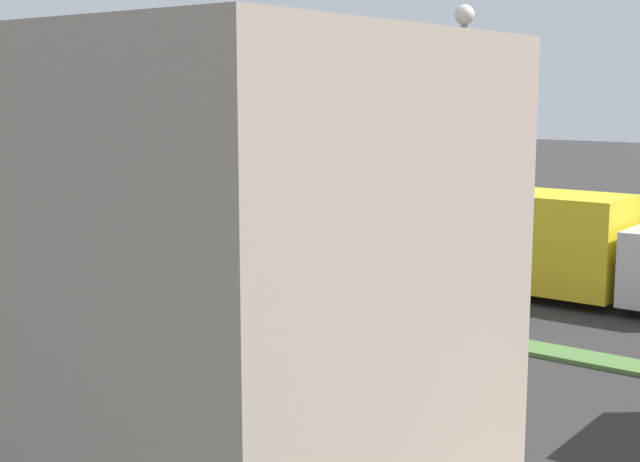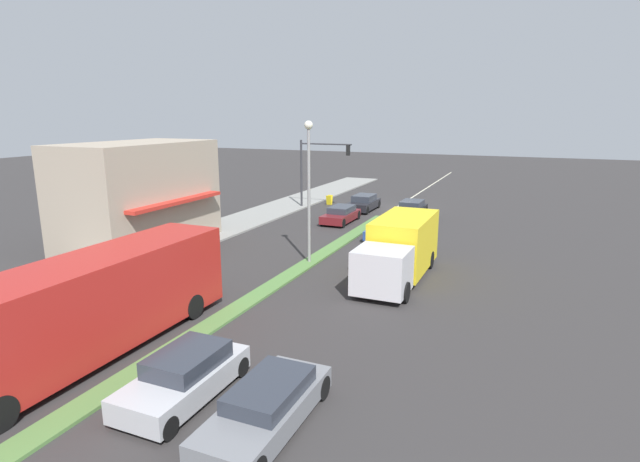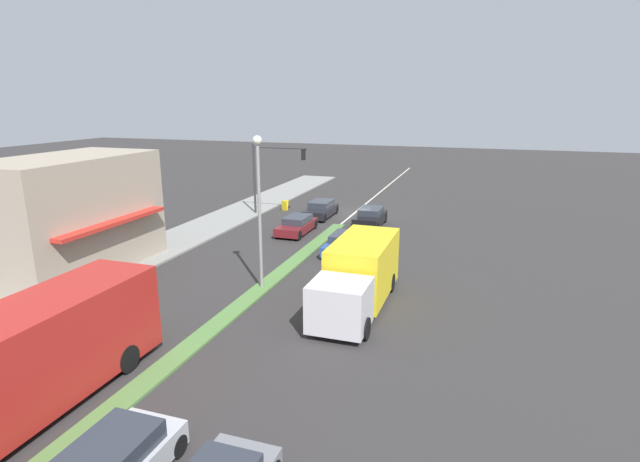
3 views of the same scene
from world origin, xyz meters
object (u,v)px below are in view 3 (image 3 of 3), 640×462
at_px(traffic_signal_main, 271,167).
at_px(sedan_maroon, 297,225).
at_px(warning_aframe_sign, 285,205).
at_px(pedestrian, 154,229).
at_px(coupe_blue, 345,243).
at_px(suv_black, 370,217).
at_px(sedan_dark, 321,209).
at_px(delivery_truck, 359,275).
at_px(street_lamp, 259,194).

xyz_separation_m(traffic_signal_main, sedan_maroon, (-3.92, 4.51, -3.32)).
bearing_deg(sedan_maroon, warning_aframe_sign, -61.14).
bearing_deg(traffic_signal_main, warning_aframe_sign, -98.73).
height_order(pedestrian, coupe_blue, pedestrian).
distance_m(warning_aframe_sign, coupe_blue, 12.69).
bearing_deg(sedan_maroon, suv_black, -140.75).
bearing_deg(sedan_dark, warning_aframe_sign, -20.07).
bearing_deg(traffic_signal_main, delivery_truck, 125.86).
bearing_deg(warning_aframe_sign, sedan_dark, 159.93).
bearing_deg(suv_black, warning_aframe_sign, -20.25).
relative_size(traffic_signal_main, warning_aframe_sign, 6.69).
xyz_separation_m(pedestrian, suv_black, (-12.17, -8.94, -0.35)).
xyz_separation_m(street_lamp, warning_aframe_sign, (5.81, -17.00, -4.35)).
bearing_deg(delivery_truck, pedestrian, -20.29).
bearing_deg(delivery_truck, sedan_dark, -65.92).
distance_m(traffic_signal_main, sedan_maroon, 6.84).
relative_size(street_lamp, delivery_truck, 0.98).
relative_size(delivery_truck, coupe_blue, 1.90).
xyz_separation_m(traffic_signal_main, delivery_truck, (-11.12, 15.39, -2.43)).
height_order(traffic_signal_main, coupe_blue, traffic_signal_main).
xyz_separation_m(street_lamp, sedan_dark, (2.20, -15.68, -4.16)).
relative_size(pedestrian, sedan_maroon, 0.41).
xyz_separation_m(street_lamp, suv_black, (-2.20, -14.04, -4.12)).
relative_size(street_lamp, suv_black, 1.89).
height_order(pedestrian, delivery_truck, delivery_truck).
xyz_separation_m(delivery_truck, sedan_maroon, (7.20, -10.88, -0.89)).
relative_size(delivery_truck, suv_black, 1.92).
xyz_separation_m(pedestrian, sedan_dark, (-7.77, -10.58, -0.38)).
height_order(warning_aframe_sign, delivery_truck, delivery_truck).
relative_size(sedan_maroon, suv_black, 1.05).
distance_m(warning_aframe_sign, delivery_truck, 20.54).
xyz_separation_m(street_lamp, coupe_blue, (-2.20, -7.15, -4.20)).
distance_m(pedestrian, suv_black, 15.10).
bearing_deg(sedan_maroon, street_lamp, 101.89).
bearing_deg(street_lamp, warning_aframe_sign, -71.12).
bearing_deg(traffic_signal_main, coupe_blue, 136.85).
relative_size(traffic_signal_main, sedan_dark, 1.38).
xyz_separation_m(warning_aframe_sign, delivery_truck, (-10.81, 17.43, 1.04)).
xyz_separation_m(traffic_signal_main, warning_aframe_sign, (-0.31, -2.04, -3.47)).
bearing_deg(suv_black, pedestrian, 36.31).
height_order(street_lamp, pedestrian, street_lamp).
height_order(warning_aframe_sign, suv_black, suv_black).
bearing_deg(warning_aframe_sign, delivery_truck, 121.81).
height_order(sedan_dark, sedan_maroon, sedan_dark).
bearing_deg(suv_black, sedan_dark, -20.39).
bearing_deg(pedestrian, warning_aframe_sign, -109.26).
bearing_deg(coupe_blue, sedan_dark, -62.70).
bearing_deg(street_lamp, traffic_signal_main, -67.73).
height_order(delivery_truck, sedan_dark, delivery_truck).
relative_size(traffic_signal_main, suv_black, 1.44).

